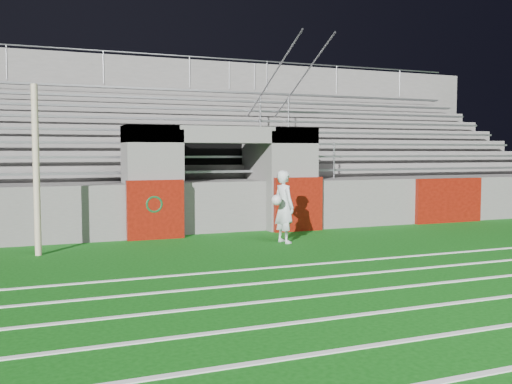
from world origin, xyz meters
name	(u,v)px	position (x,y,z in m)	size (l,w,h in m)	color
ground	(281,256)	(0.00, 0.00, 0.00)	(90.00, 90.00, 0.00)	#0C4D0E
field_post	(36,170)	(-4.32, 1.78, 1.63)	(0.12, 0.12, 3.27)	#C1B090
field_markings	(469,331)	(0.00, -5.00, 0.01)	(28.00, 8.09, 0.01)	white
stadium_structure	(178,167)	(0.00, 7.97, 1.49)	(26.00, 8.48, 5.42)	#5A5855
goalkeeper_with_ball	(284,206)	(0.70, 1.40, 0.80)	(0.67, 0.75, 1.59)	silver
hose_coil	(154,205)	(-1.84, 2.93, 0.78)	(0.56, 0.14, 0.56)	#0E471E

